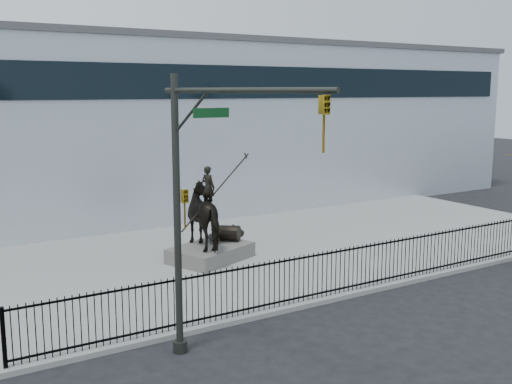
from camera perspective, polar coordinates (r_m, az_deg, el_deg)
ground at (r=19.49m, az=12.46°, el=-10.37°), size 120.00×120.00×0.00m
plaza at (r=24.71m, az=1.12°, el=-5.65°), size 30.00×12.00×0.15m
building at (r=35.55m, az=-10.28°, el=6.12°), size 44.00×14.00×9.00m
picket_fence at (r=20.07m, az=10.07°, el=-6.98°), size 22.10×0.10×1.50m
statue_plinth at (r=23.20m, az=-4.34°, el=-5.79°), size 3.55×3.04×0.56m
equestrian_statue at (r=22.90m, az=-4.29°, el=-2.24°), size 3.58×2.96×3.26m
traffic_signal_left at (r=14.10m, az=-5.28°, el=-0.87°), size 1.52×4.84×7.00m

